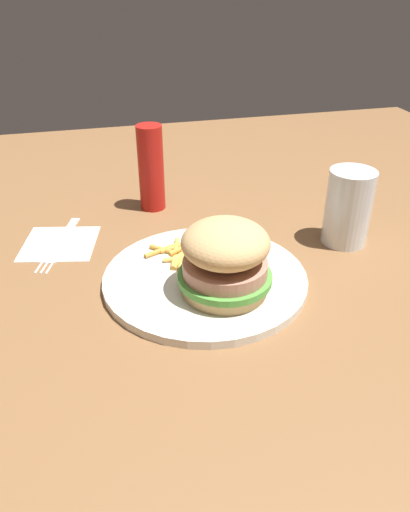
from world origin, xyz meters
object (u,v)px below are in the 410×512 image
Objects in this scene: napkin at (60,243)px; ketchup_bottle at (151,168)px; plate at (205,279)px; sandwich at (225,258)px; drink_glass at (347,212)px; fork at (59,242)px; fries_pile at (183,252)px.

ketchup_bottle is at bearing -149.50° from napkin.
ketchup_bottle is at bearing -83.12° from plate.
napkin is (0.19, -0.16, -0.01)m from plate.
napkin is at bearing 30.50° from ketchup_bottle.
ketchup_bottle is (0.05, -0.30, 0.01)m from sandwich.
ketchup_bottle reaches higher than plate.
fork is at bearing -12.88° from drink_glass.
fork is 0.20m from ketchup_bottle.
plate is 0.25m from napkin.
napkin is at bearing -43.92° from sandwich.
plate is 2.53× the size of napkin.
ketchup_bottle is at bearing -36.05° from drink_glass.
napkin is 0.65× the size of fork.
sandwich is 1.10× the size of fries_pile.
drink_glass is (-0.43, 0.10, 0.05)m from fork.
plate is 0.25m from fork.
drink_glass reaches higher than fork.
fries_pile is at bearing 150.53° from napkin.
plate is 0.06m from fries_pile.
fork is (0.18, -0.10, -0.01)m from fries_pile.
fries_pile is 0.65× the size of fork.
sandwich is 0.30m from ketchup_bottle.
fries_pile is at bearing 150.97° from fork.
drink_glass reaches higher than sandwich.
sandwich is 0.30m from napkin.
plate is at bearing 140.48° from napkin.
sandwich is 1.04× the size of drink_glass.
plate reaches higher than fork.
fries_pile is at bearing -71.70° from sandwich.
drink_glass reaches higher than fries_pile.
fries_pile reaches higher than plate.
fries_pile is at bearing -0.33° from drink_glass.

